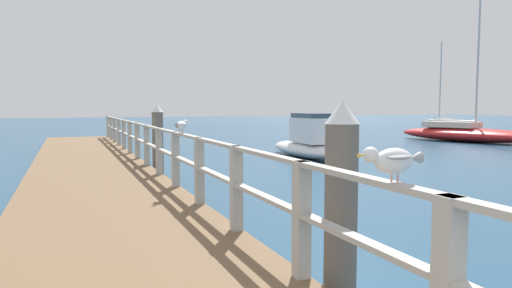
{
  "coord_description": "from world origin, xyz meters",
  "views": [
    {
      "loc": [
        -0.51,
        0.65,
        1.82
      ],
      "look_at": [
        2.53,
        7.99,
        1.16
      ],
      "focal_mm": 32.27,
      "sensor_mm": 36.0,
      "label": 1
    }
  ],
  "objects_px": {
    "seagull_foreground": "(393,159)",
    "seagull_background": "(182,125)",
    "dock_piling_far": "(158,141)",
    "dock_piling_near": "(341,210)",
    "boat_4": "(307,143)",
    "boat_1": "(467,133)",
    "boat_0": "(441,125)"
  },
  "relations": [
    {
      "from": "boat_0",
      "to": "boat_1",
      "type": "bearing_deg",
      "value": -115.91
    },
    {
      "from": "dock_piling_far",
      "to": "boat_1",
      "type": "xyz_separation_m",
      "value": [
        16.94,
        6.04,
        -0.51
      ]
    },
    {
      "from": "boat_0",
      "to": "dock_piling_far",
      "type": "bearing_deg",
      "value": -133.77
    },
    {
      "from": "seagull_background",
      "to": "boat_1",
      "type": "relative_size",
      "value": 0.04
    },
    {
      "from": "seagull_foreground",
      "to": "boat_4",
      "type": "height_order",
      "value": "seagull_foreground"
    },
    {
      "from": "seagull_background",
      "to": "dock_piling_far",
      "type": "bearing_deg",
      "value": 118.87
    },
    {
      "from": "seagull_background",
      "to": "boat_0",
      "type": "xyz_separation_m",
      "value": [
        25.83,
        20.67,
        -1.15
      ]
    },
    {
      "from": "boat_1",
      "to": "boat_4",
      "type": "bearing_deg",
      "value": -0.43
    },
    {
      "from": "seagull_foreground",
      "to": "seagull_background",
      "type": "height_order",
      "value": "same"
    },
    {
      "from": "dock_piling_near",
      "to": "boat_1",
      "type": "bearing_deg",
      "value": 40.42
    },
    {
      "from": "dock_piling_far",
      "to": "boat_4",
      "type": "distance_m",
      "value": 6.4
    },
    {
      "from": "dock_piling_far",
      "to": "boat_4",
      "type": "bearing_deg",
      "value": 25.27
    },
    {
      "from": "seagull_background",
      "to": "boat_4",
      "type": "height_order",
      "value": "seagull_background"
    },
    {
      "from": "dock_piling_far",
      "to": "boat_4",
      "type": "relative_size",
      "value": 0.4
    },
    {
      "from": "dock_piling_near",
      "to": "seagull_foreground",
      "type": "bearing_deg",
      "value": -109.0
    },
    {
      "from": "dock_piling_far",
      "to": "boat_0",
      "type": "bearing_deg",
      "value": 32.9
    },
    {
      "from": "dock_piling_near",
      "to": "boat_0",
      "type": "bearing_deg",
      "value": 44.32
    },
    {
      "from": "boat_0",
      "to": "seagull_foreground",
      "type": "bearing_deg",
      "value": -121.52
    },
    {
      "from": "dock_piling_near",
      "to": "boat_0",
      "type": "relative_size",
      "value": 0.27
    },
    {
      "from": "dock_piling_far",
      "to": "boat_1",
      "type": "relative_size",
      "value": 0.19
    },
    {
      "from": "boat_0",
      "to": "boat_4",
      "type": "height_order",
      "value": "boat_0"
    },
    {
      "from": "dock_piling_near",
      "to": "dock_piling_far",
      "type": "height_order",
      "value": "same"
    },
    {
      "from": "dock_piling_near",
      "to": "seagull_foreground",
      "type": "relative_size",
      "value": 3.91
    },
    {
      "from": "dock_piling_far",
      "to": "seagull_background",
      "type": "height_order",
      "value": "dock_piling_far"
    },
    {
      "from": "seagull_foreground",
      "to": "boat_4",
      "type": "bearing_deg",
      "value": -32.12
    },
    {
      "from": "dock_piling_near",
      "to": "seagull_foreground",
      "type": "distance_m",
      "value": 1.32
    },
    {
      "from": "boat_0",
      "to": "seagull_background",
      "type": "bearing_deg",
      "value": -128.0
    },
    {
      "from": "dock_piling_far",
      "to": "boat_0",
      "type": "distance_m",
      "value": 30.32
    },
    {
      "from": "seagull_background",
      "to": "boat_4",
      "type": "xyz_separation_m",
      "value": [
        6.15,
        6.93,
        -0.99
      ]
    },
    {
      "from": "seagull_foreground",
      "to": "boat_0",
      "type": "height_order",
      "value": "boat_0"
    },
    {
      "from": "seagull_foreground",
      "to": "seagull_background",
      "type": "distance_m",
      "value": 5.31
    },
    {
      "from": "boat_1",
      "to": "seagull_background",
      "type": "bearing_deg",
      "value": 13.65
    }
  ]
}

